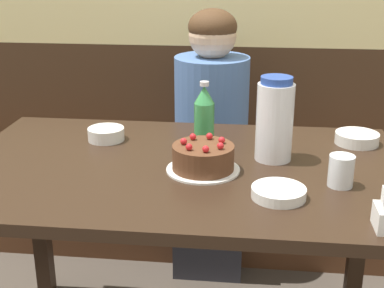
% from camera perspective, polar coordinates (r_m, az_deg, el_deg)
% --- Properties ---
extents(bench_seat, '(2.71, 0.38, 0.44)m').
position_cam_1_polar(bench_seat, '(2.60, 1.33, -6.42)').
color(bench_seat, '#56331E').
rests_on(bench_seat, ground_plane).
extents(dining_table, '(1.37, 0.84, 0.76)m').
position_cam_1_polar(dining_table, '(1.66, -1.18, -5.26)').
color(dining_table, black).
rests_on(dining_table, ground_plane).
extents(birthday_cake, '(0.22, 0.22, 0.10)m').
position_cam_1_polar(birthday_cake, '(1.57, 1.20, -1.51)').
color(birthday_cake, white).
rests_on(birthday_cake, dining_table).
extents(water_pitcher, '(0.11, 0.11, 0.26)m').
position_cam_1_polar(water_pitcher, '(1.65, 8.81, 2.57)').
color(water_pitcher, white).
rests_on(water_pitcher, dining_table).
extents(soju_bottle, '(0.07, 0.07, 0.22)m').
position_cam_1_polar(soju_bottle, '(1.74, 1.31, 2.98)').
color(soju_bottle, '#388E4C').
rests_on(soju_bottle, dining_table).
extents(bowl_soup_white, '(0.14, 0.14, 0.04)m').
position_cam_1_polar(bowl_soup_white, '(1.88, 17.18, 0.59)').
color(bowl_soup_white, white).
rests_on(bowl_soup_white, dining_table).
extents(bowl_rice_small, '(0.12, 0.12, 0.04)m').
position_cam_1_polar(bowl_rice_small, '(1.85, -9.15, 1.06)').
color(bowl_rice_small, white).
rests_on(bowl_rice_small, dining_table).
extents(bowl_side_dish, '(0.14, 0.14, 0.03)m').
position_cam_1_polar(bowl_side_dish, '(1.43, 9.23, -5.14)').
color(bowl_side_dish, white).
rests_on(bowl_side_dish, dining_table).
extents(glass_water_tall, '(0.07, 0.07, 0.09)m').
position_cam_1_polar(glass_water_tall, '(1.52, 15.62, -2.78)').
color(glass_water_tall, silver).
rests_on(glass_water_tall, dining_table).
extents(person_pale_blue_shirt, '(0.31, 0.34, 1.16)m').
position_cam_1_polar(person_pale_blue_shirt, '(2.33, 2.04, -0.82)').
color(person_pale_blue_shirt, '#33333D').
rests_on(person_pale_blue_shirt, ground_plane).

